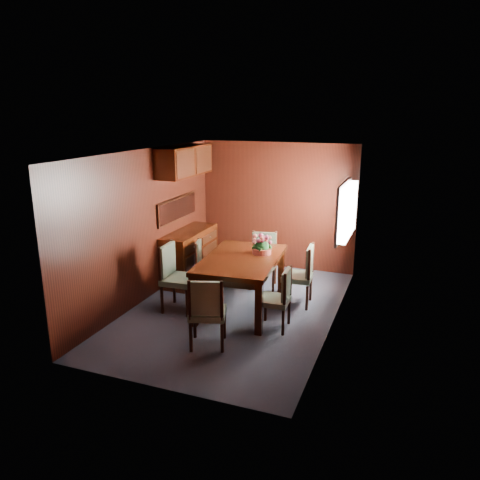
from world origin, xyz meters
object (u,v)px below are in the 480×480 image
at_px(dining_table, 241,265).
at_px(flower_centerpiece, 262,244).
at_px(chair_right_near, 279,295).
at_px(chair_head, 207,309).
at_px(sideboard, 190,255).
at_px(chair_left_near, 175,273).

distance_m(dining_table, flower_centerpiece, 0.46).
bearing_deg(chair_right_near, dining_table, 54.52).
height_order(dining_table, chair_right_near, chair_right_near).
height_order(dining_table, chair_head, chair_head).
xyz_separation_m(sideboard, dining_table, (1.32, -0.88, 0.25)).
xyz_separation_m(sideboard, chair_right_near, (2.07, -1.37, 0.04)).
xyz_separation_m(chair_left_near, chair_right_near, (1.67, -0.08, -0.09)).
bearing_deg(chair_left_near, dining_table, 109.66).
height_order(sideboard, chair_right_near, sideboard).
bearing_deg(chair_head, chair_left_near, 117.47).
bearing_deg(chair_head, dining_table, 73.32).
xyz_separation_m(chair_head, flower_centerpiece, (0.19, 1.64, 0.43)).
distance_m(sideboard, flower_centerpiece, 1.74).
xyz_separation_m(dining_table, chair_right_near, (0.74, -0.48, -0.21)).
bearing_deg(flower_centerpiece, chair_left_near, -149.00).
xyz_separation_m(sideboard, flower_centerpiece, (1.55, -0.59, 0.52)).
bearing_deg(sideboard, flower_centerpiece, -20.67).
xyz_separation_m(dining_table, flower_centerpiece, (0.23, 0.30, 0.26)).
xyz_separation_m(chair_left_near, flower_centerpiece, (1.16, 0.70, 0.39)).
bearing_deg(sideboard, chair_right_near, -33.47).
xyz_separation_m(dining_table, chair_head, (0.04, -1.34, -0.16)).
relative_size(chair_left_near, flower_centerpiece, 3.36).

